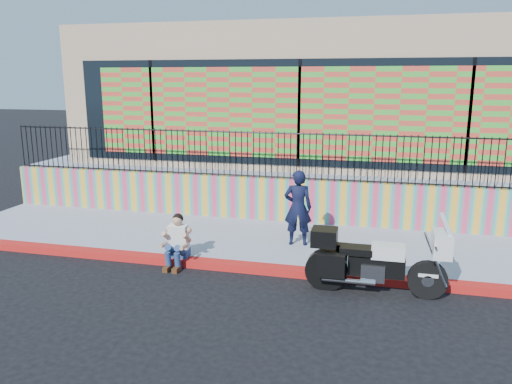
% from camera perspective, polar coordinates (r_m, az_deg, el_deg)
% --- Properties ---
extents(ground, '(90.00, 90.00, 0.00)m').
position_cam_1_polar(ground, '(10.00, 0.86, -9.18)').
color(ground, black).
rests_on(ground, ground).
extents(red_curb, '(16.00, 0.30, 0.15)m').
position_cam_1_polar(red_curb, '(9.97, 0.86, -8.78)').
color(red_curb, red).
rests_on(red_curb, ground).
extents(sidewalk, '(16.00, 3.00, 0.15)m').
position_cam_1_polar(sidewalk, '(11.49, 2.73, -5.82)').
color(sidewalk, gray).
rests_on(sidewalk, ground).
extents(mural_wall, '(16.00, 0.20, 1.10)m').
position_cam_1_polar(mural_wall, '(12.83, 4.15, -0.94)').
color(mural_wall, '#DF3A64').
rests_on(mural_wall, sidewalk).
extents(metal_fence, '(15.80, 0.04, 1.20)m').
position_cam_1_polar(metal_fence, '(12.60, 4.24, 4.14)').
color(metal_fence, black).
rests_on(metal_fence, mural_wall).
extents(elevated_platform, '(16.00, 10.00, 1.25)m').
position_cam_1_polar(elevated_platform, '(17.78, 6.96, 2.63)').
color(elevated_platform, gray).
rests_on(elevated_platform, ground).
extents(storefront_building, '(14.00, 8.06, 4.00)m').
position_cam_1_polar(storefront_building, '(17.30, 7.11, 11.09)').
color(storefront_building, tan).
rests_on(storefront_building, elevated_platform).
extents(police_motorcycle, '(2.43, 0.80, 1.51)m').
position_cam_1_polar(police_motorcycle, '(9.12, 13.31, -7.50)').
color(police_motorcycle, black).
rests_on(police_motorcycle, ground).
extents(police_officer, '(0.66, 0.48, 1.68)m').
position_cam_1_polar(police_officer, '(10.96, 4.81, -1.79)').
color(police_officer, black).
rests_on(police_officer, sidewalk).
extents(seated_man, '(0.54, 0.71, 1.06)m').
position_cam_1_polar(seated_man, '(10.26, -9.11, -6.09)').
color(seated_man, navy).
rests_on(seated_man, ground).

